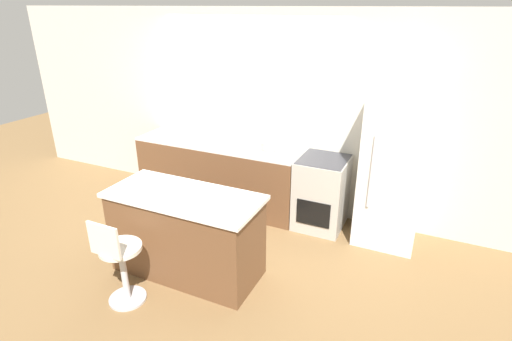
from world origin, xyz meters
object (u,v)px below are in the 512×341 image
(oven_range, at_px, (321,193))
(mixing_bowl, at_px, (270,146))
(refrigerator, at_px, (393,169))
(stool_chair, at_px, (120,263))
(kettle, at_px, (192,131))

(oven_range, distance_m, mixing_bowl, 0.88)
(oven_range, distance_m, refrigerator, 0.93)
(stool_chair, bearing_deg, oven_range, 59.96)
(stool_chair, relative_size, kettle, 4.23)
(oven_range, distance_m, kettle, 1.98)
(refrigerator, height_order, kettle, refrigerator)
(oven_range, relative_size, kettle, 4.20)
(oven_range, relative_size, refrigerator, 0.49)
(kettle, relative_size, mixing_bowl, 0.94)
(oven_range, height_order, kettle, kettle)
(oven_range, xyz_separation_m, mixing_bowl, (-0.72, 0.04, 0.50))
(stool_chair, height_order, kettle, kettle)
(refrigerator, relative_size, stool_chair, 2.01)
(refrigerator, distance_m, kettle, 2.71)
(oven_range, relative_size, stool_chair, 0.99)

